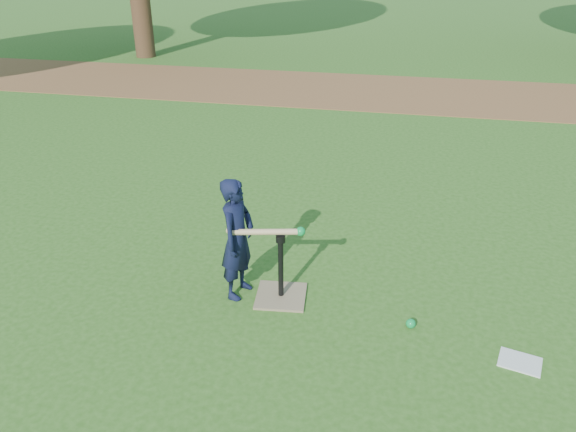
# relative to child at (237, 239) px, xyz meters

# --- Properties ---
(ground) EXTENTS (80.00, 80.00, 0.00)m
(ground) POSITION_rel_child_xyz_m (0.54, -0.05, -0.55)
(ground) COLOR #285116
(ground) RESTS_ON ground
(dirt_strip) EXTENTS (24.00, 3.00, 0.01)m
(dirt_strip) POSITION_rel_child_xyz_m (0.54, 7.45, -0.54)
(dirt_strip) COLOR brown
(dirt_strip) RESTS_ON ground
(child) EXTENTS (0.33, 0.44, 1.09)m
(child) POSITION_rel_child_xyz_m (0.00, 0.00, 0.00)
(child) COLOR black
(child) RESTS_ON ground
(wiffle_ball_ground) EXTENTS (0.08, 0.08, 0.08)m
(wiffle_ball_ground) POSITION_rel_child_xyz_m (1.49, -0.20, -0.51)
(wiffle_ball_ground) COLOR #0C883C
(wiffle_ball_ground) RESTS_ON ground
(clipboard) EXTENTS (0.35, 0.30, 0.01)m
(clipboard) POSITION_rel_child_xyz_m (2.30, -0.45, -0.54)
(clipboard) COLOR silver
(clipboard) RESTS_ON ground
(batting_tee) EXTENTS (0.47, 0.47, 0.61)m
(batting_tee) POSITION_rel_child_xyz_m (0.37, 0.01, -0.44)
(batting_tee) COLOR #856F54
(batting_tee) RESTS_ON ground
(swing_action) EXTENTS (0.65, 0.20, 0.08)m
(swing_action) POSITION_rel_child_xyz_m (0.28, -0.00, 0.10)
(swing_action) COLOR tan
(swing_action) RESTS_ON ground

